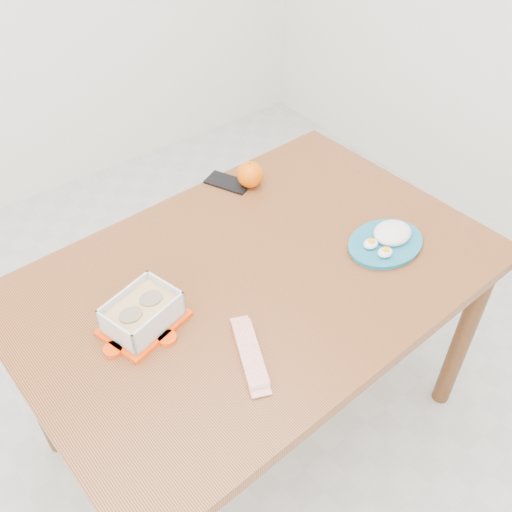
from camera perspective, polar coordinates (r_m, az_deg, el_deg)
ground at (r=2.12m, az=-4.72°, el=-17.71°), size 3.50×3.50×0.00m
dining_table at (r=1.62m, az=0.00°, el=-3.89°), size 1.34×0.93×0.75m
food_container at (r=1.42m, az=-11.29°, el=-5.66°), size 0.23×0.20×0.08m
orange_fruit at (r=1.84m, az=-0.59°, el=8.15°), size 0.09×0.09×0.09m
rice_plate at (r=1.67m, az=13.05°, el=1.71°), size 0.24×0.24×0.06m
candy_bar at (r=1.36m, az=-0.63°, el=-9.69°), size 0.12×0.20×0.02m
smartphone at (r=1.87m, az=-2.80°, el=7.35°), size 0.13×0.16×0.01m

